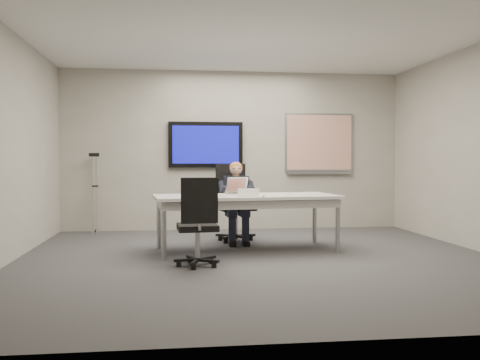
{
  "coord_description": "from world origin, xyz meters",
  "views": [
    {
      "loc": [
        -1.07,
        -6.43,
        1.21
      ],
      "look_at": [
        -0.17,
        0.7,
        0.96
      ],
      "focal_mm": 40.0,
      "sensor_mm": 36.0,
      "label": 1
    }
  ],
  "objects": [
    {
      "name": "wall_front",
      "position": [
        0.0,
        -3.0,
        1.4
      ],
      "size": [
        6.0,
        0.02,
        2.8
      ],
      "primitive_type": "cube",
      "color": "#9D988D",
      "rests_on": "ground"
    },
    {
      "name": "floor",
      "position": [
        0.0,
        0.0,
        0.0
      ],
      "size": [
        6.0,
        6.0,
        0.02
      ],
      "primitive_type": "cube",
      "color": "#3C3C3E",
      "rests_on": "ground"
    },
    {
      "name": "seated_person",
      "position": [
        -0.14,
        1.35,
        0.48
      ],
      "size": [
        0.38,
        0.66,
        1.2
      ],
      "rotation": [
        0.0,
        0.0,
        0.06
      ],
      "color": "#1F2234",
      "rests_on": "office_chair_far"
    },
    {
      "name": "wall_left",
      "position": [
        -3.0,
        0.0,
        1.4
      ],
      "size": [
        0.02,
        6.0,
        2.8
      ],
      "primitive_type": "cube",
      "color": "#9D988D",
      "rests_on": "ground"
    },
    {
      "name": "pen",
      "position": [
        0.09,
        0.33,
        0.76
      ],
      "size": [
        0.06,
        0.14,
        0.01
      ],
      "primitive_type": "cylinder",
      "rotation": [
        0.0,
        1.57,
        1.23
      ],
      "color": "black",
      "rests_on": "conference_table"
    },
    {
      "name": "laptop",
      "position": [
        -0.17,
        0.96,
        0.81
      ],
      "size": [
        0.39,
        0.41,
        0.23
      ],
      "rotation": [
        0.0,
        0.0,
        0.39
      ],
      "color": "#BABABD",
      "rests_on": "conference_table"
    },
    {
      "name": "office_chair_far",
      "position": [
        -0.15,
        1.59,
        0.37
      ],
      "size": [
        0.66,
        0.66,
        1.17
      ],
      "rotation": [
        0.0,
        0.0,
        0.2
      ],
      "color": "black",
      "rests_on": "ground"
    },
    {
      "name": "whiteboard",
      "position": [
        1.55,
        2.97,
        1.53
      ],
      "size": [
        1.25,
        0.08,
        1.1
      ],
      "color": "#92959A",
      "rests_on": "wall_back"
    },
    {
      "name": "name_tent",
      "position": [
        -0.11,
        0.36,
        0.81
      ],
      "size": [
        0.28,
        0.1,
        0.11
      ],
      "primitive_type": null,
      "rotation": [
        0.0,
        0.0,
        -0.1
      ],
      "color": "white",
      "rests_on": "conference_table"
    },
    {
      "name": "ceiling",
      "position": [
        0.0,
        0.0,
        2.8
      ],
      "size": [
        6.0,
        6.0,
        0.02
      ],
      "primitive_type": "cube",
      "color": "white",
      "rests_on": "wall_back"
    },
    {
      "name": "office_chair_near",
      "position": [
        -0.79,
        -0.35,
        0.32
      ],
      "size": [
        0.52,
        0.52,
        1.03
      ],
      "rotation": [
        0.0,
        0.0,
        3.21
      ],
      "color": "black",
      "rests_on": "ground"
    },
    {
      "name": "crutch",
      "position": [
        -2.38,
        2.82,
        0.69
      ],
      "size": [
        0.19,
        0.47,
        1.4
      ],
      "primitive_type": null,
      "rotation": [
        -0.14,
        0.0,
        0.01
      ],
      "color": "#A4A7AC",
      "rests_on": "ground"
    },
    {
      "name": "conference_table",
      "position": [
        -0.09,
        0.68,
        0.67
      ],
      "size": [
        2.53,
        1.26,
        0.75
      ],
      "rotation": [
        0.0,
        0.0,
        0.1
      ],
      "color": "white",
      "rests_on": "ground"
    },
    {
      "name": "tv_display",
      "position": [
        -0.5,
        2.95,
        1.5
      ],
      "size": [
        1.3,
        0.09,
        0.8
      ],
      "color": "black",
      "rests_on": "wall_back"
    },
    {
      "name": "wall_back",
      "position": [
        0.0,
        3.0,
        1.4
      ],
      "size": [
        6.0,
        0.02,
        2.8
      ],
      "primitive_type": "cube",
      "color": "#9D988D",
      "rests_on": "ground"
    }
  ]
}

